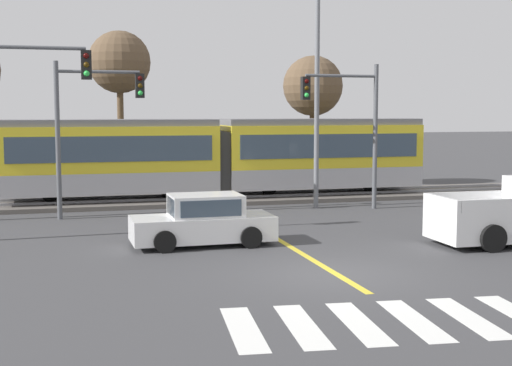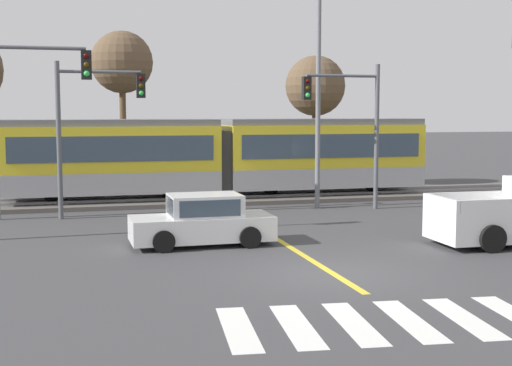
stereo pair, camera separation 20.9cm
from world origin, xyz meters
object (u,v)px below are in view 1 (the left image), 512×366
object	(u,v)px
traffic_light_far_right	(351,115)
bare_tree_west	(119,63)
bare_tree_east	(313,87)
sedan_crossing	(203,222)
traffic_light_mid_left	(0,104)
light_rail_tram	(220,155)
street_lamp_centre	(321,74)
traffic_light_far_left	(88,115)

from	to	relation	value
traffic_light_far_right	bare_tree_west	distance (m)	12.93
bare_tree_west	bare_tree_east	distance (m)	9.93
sedan_crossing	traffic_light_mid_left	distance (m)	7.16
light_rail_tram	sedan_crossing	distance (m)	10.52
street_lamp_centre	traffic_light_mid_left	bearing A→B (deg)	-159.96
traffic_light_mid_left	bare_tree_east	distance (m)	19.00
light_rail_tram	traffic_light_far_left	size ratio (longest dim) A/B	3.20
light_rail_tram	bare_tree_east	size ratio (longest dim) A/B	2.71
traffic_light_far_left	sedan_crossing	bearing A→B (deg)	-64.53
bare_tree_east	bare_tree_west	bearing A→B (deg)	174.81
light_rail_tram	traffic_light_far_right	world-z (taller)	traffic_light_far_right
light_rail_tram	bare_tree_west	bearing A→B (deg)	124.98
traffic_light_far_right	street_lamp_centre	xyz separation A→B (m)	(-0.96, 0.83, 1.65)
traffic_light_far_right	traffic_light_mid_left	distance (m)	13.43
traffic_light_far_left	bare_tree_east	bearing A→B (deg)	35.28
traffic_light_mid_left	light_rail_tram	bearing A→B (deg)	42.07
light_rail_tram	traffic_light_far_left	distance (m)	7.07
traffic_light_mid_left	street_lamp_centre	xyz separation A→B (m)	(11.99, 4.37, 1.27)
sedan_crossing	bare_tree_east	size ratio (longest dim) A/B	0.62
traffic_light_far_left	traffic_light_mid_left	bearing A→B (deg)	-124.82
traffic_light_far_right	traffic_light_far_left	size ratio (longest dim) A/B	1.01
sedan_crossing	bare_tree_west	distance (m)	16.57
light_rail_tram	traffic_light_mid_left	distance (m)	11.63
traffic_light_far_left	bare_tree_west	bearing A→B (deg)	78.28
traffic_light_far_right	traffic_light_mid_left	bearing A→B (deg)	-164.68
sedan_crossing	bare_tree_east	xyz separation A→B (m)	(8.72, 14.66, 4.51)
sedan_crossing	bare_tree_west	size ratio (longest dim) A/B	0.53
street_lamp_centre	bare_tree_west	bearing A→B (deg)	129.94
traffic_light_far_right	bare_tree_west	world-z (taller)	bare_tree_west
light_rail_tram	traffic_light_far_left	world-z (taller)	traffic_light_far_left
traffic_light_far_right	traffic_light_far_left	bearing A→B (deg)	177.80
traffic_light_mid_left	bare_tree_west	distance (m)	14.10
light_rail_tram	traffic_light_mid_left	world-z (taller)	traffic_light_mid_left
sedan_crossing	traffic_light_far_right	world-z (taller)	traffic_light_far_right
light_rail_tram	street_lamp_centre	size ratio (longest dim) A/B	1.90
traffic_light_far_right	bare_tree_east	bearing A→B (deg)	80.01
street_lamp_centre	light_rail_tram	bearing A→B (deg)	136.86
traffic_light_far_left	bare_tree_east	xyz separation A→B (m)	(11.74, 8.31, 1.39)
sedan_crossing	bare_tree_west	xyz separation A→B (m)	(-1.12, 15.55, 5.60)
traffic_light_mid_left	bare_tree_west	size ratio (longest dim) A/B	0.79
traffic_light_mid_left	traffic_light_far_right	bearing A→B (deg)	15.32
traffic_light_far_left	bare_tree_west	world-z (taller)	bare_tree_west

